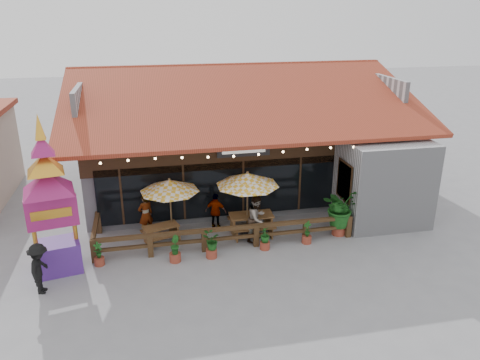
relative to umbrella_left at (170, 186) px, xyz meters
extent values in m
plane|color=gray|center=(3.61, -0.98, -2.18)|extent=(100.00, 100.00, 0.00)
cube|color=#AEAEB3|center=(3.61, 6.02, -0.18)|extent=(14.00, 10.00, 4.00)
cube|color=#321E10|center=(2.11, 0.94, 1.02)|extent=(11.00, 0.16, 1.60)
cube|color=black|center=(2.11, 0.92, -0.68)|extent=(10.00, 0.12, 2.40)
cube|color=#FFC672|center=(2.11, 1.12, -0.68)|extent=(9.80, 0.05, 2.20)
cube|color=#AEAEB3|center=(8.86, -0.33, -0.38)|extent=(3.50, 2.70, 3.60)
cube|color=red|center=(7.05, -0.48, -0.18)|extent=(0.06, 1.20, 1.50)
cube|color=#321E10|center=(7.04, -0.48, -0.18)|extent=(0.04, 1.34, 1.64)
cube|color=#A33624|center=(3.61, 2.52, 2.72)|extent=(15.50, 7.05, 2.37)
cube|color=#A33624|center=(3.61, 9.52, 2.72)|extent=(15.50, 7.05, 2.37)
cube|color=#A33624|center=(3.61, 6.02, 3.84)|extent=(15.50, 0.30, 0.12)
cube|color=#AEAEB3|center=(-3.39, 6.02, 2.52)|extent=(0.20, 9.00, 1.80)
cube|color=#AEAEB3|center=(10.61, 6.02, 2.52)|extent=(0.20, 9.00, 1.80)
cube|color=black|center=(3.11, 0.82, 1.02)|extent=(2.20, 0.10, 0.55)
cube|color=silver|center=(3.11, 0.76, 1.02)|extent=(1.80, 0.02, 0.25)
cube|color=#321E10|center=(-1.89, 0.88, -0.68)|extent=(0.08, 0.08, 2.40)
cube|color=#321E10|center=(0.61, 0.88, -0.68)|extent=(0.08, 0.08, 2.40)
cube|color=#321E10|center=(3.11, 0.88, -0.68)|extent=(0.08, 0.08, 2.40)
cube|color=#321E10|center=(5.61, 0.88, -0.68)|extent=(0.08, 0.08, 2.40)
sphere|color=#FFCA8C|center=(-2.39, -0.90, 1.37)|extent=(0.09, 0.09, 0.09)
sphere|color=#FFCA8C|center=(-1.44, -0.90, 1.41)|extent=(0.09, 0.09, 0.09)
sphere|color=#FFCA8C|center=(-0.49, -0.90, 1.42)|extent=(0.09, 0.09, 0.09)
sphere|color=#FFCA8C|center=(0.46, -0.90, 1.39)|extent=(0.09, 0.09, 0.09)
sphere|color=#FFCA8C|center=(1.41, -0.90, 1.35)|extent=(0.09, 0.09, 0.09)
sphere|color=#FFCA8C|center=(2.36, -0.90, 1.32)|extent=(0.09, 0.09, 0.09)
sphere|color=#FFCA8C|center=(3.31, -0.90, 1.33)|extent=(0.09, 0.09, 0.09)
sphere|color=#FFCA8C|center=(4.26, -0.90, 1.37)|extent=(0.09, 0.09, 0.09)
sphere|color=#FFCA8C|center=(5.21, -0.90, 1.41)|extent=(0.09, 0.09, 0.09)
sphere|color=#FFCA8C|center=(6.16, -0.90, 1.42)|extent=(0.09, 0.09, 0.09)
sphere|color=#FFCA8C|center=(7.11, -0.90, 1.39)|extent=(0.09, 0.09, 0.09)
cube|color=#4A331A|center=(-2.89, -1.48, -1.73)|extent=(0.20, 0.20, 0.90)
cube|color=#4A331A|center=(-0.89, -1.48, -1.73)|extent=(0.20, 0.20, 0.90)
cube|color=#4A331A|center=(1.11, -1.48, -1.73)|extent=(0.20, 0.20, 0.90)
cube|color=#4A331A|center=(3.11, -1.48, -1.73)|extent=(0.20, 0.20, 0.90)
cube|color=#4A331A|center=(5.11, -1.48, -1.73)|extent=(0.20, 0.20, 0.90)
cube|color=#4A331A|center=(6.91, -1.48, -1.73)|extent=(0.20, 0.20, 0.90)
cube|color=#4A331A|center=(2.01, -1.48, -1.33)|extent=(9.80, 0.16, 0.14)
cube|color=#4A331A|center=(2.01, -1.48, -1.73)|extent=(9.80, 0.12, 0.12)
cube|color=#4A331A|center=(-2.89, -0.23, -1.33)|extent=(0.16, 2.50, 0.14)
cube|color=#4A331A|center=(-2.89, 0.92, -1.73)|extent=(0.20, 0.20, 0.90)
cylinder|color=brown|center=(0.00, 0.00, -1.00)|extent=(0.06, 0.06, 2.34)
cone|color=gold|center=(0.00, 0.00, 0.01)|extent=(2.82, 2.82, 0.46)
sphere|color=brown|center=(0.00, 0.00, 0.27)|extent=(0.10, 0.10, 0.10)
cylinder|color=black|center=(0.00, 0.00, -2.15)|extent=(0.45, 0.45, 0.06)
cylinder|color=brown|center=(3.01, -0.37, -0.91)|extent=(0.07, 0.07, 2.53)
cone|color=gold|center=(3.01, -0.37, 0.18)|extent=(3.29, 3.29, 0.49)
sphere|color=brown|center=(3.01, -0.37, 0.46)|extent=(0.11, 0.11, 0.11)
cylinder|color=black|center=(3.01, -0.37, -2.14)|extent=(0.48, 0.48, 0.07)
cube|color=brown|center=(-0.44, -0.33, -1.54)|extent=(1.50, 1.01, 0.05)
cube|color=brown|center=(-1.01, -0.50, -1.86)|extent=(0.24, 0.59, 0.63)
cube|color=brown|center=(0.13, -0.15, -1.86)|extent=(0.24, 0.59, 0.63)
cube|color=brown|center=(-0.30, -0.77, -1.80)|extent=(1.38, 0.63, 0.04)
cube|color=brown|center=(-0.58, 0.12, -1.80)|extent=(1.38, 0.63, 0.04)
cube|color=brown|center=(3.17, -0.38, -1.37)|extent=(1.75, 0.84, 0.07)
cube|color=brown|center=(2.41, -0.36, -1.77)|extent=(0.10, 0.76, 0.80)
cube|color=brown|center=(3.94, -0.39, -1.77)|extent=(0.10, 0.76, 0.80)
cube|color=brown|center=(3.16, -0.97, -1.70)|extent=(1.74, 0.33, 0.05)
cube|color=brown|center=(3.19, 0.22, -1.70)|extent=(1.74, 0.33, 0.05)
cube|color=#4D2383|center=(-4.02, -1.81, -1.62)|extent=(1.66, 1.37, 1.11)
cube|color=#971B5F|center=(-4.02, -1.81, 0.04)|extent=(1.67, 0.55, 1.11)
cube|color=orange|center=(-4.02, -1.94, 0.04)|extent=(1.27, 0.28, 0.32)
cylinder|color=orange|center=(-4.67, -1.81, -0.15)|extent=(0.15, 0.15, 1.85)
cylinder|color=orange|center=(-3.38, -1.81, -0.15)|extent=(0.15, 0.15, 1.85)
pyramid|color=#971B5F|center=(-4.02, -1.81, 1.51)|extent=(2.60, 2.60, 0.74)
pyramid|color=orange|center=(-4.02, -1.81, 2.11)|extent=(1.84, 1.84, 0.65)
pyramid|color=#971B5F|center=(-4.02, -1.81, 2.71)|extent=(1.19, 1.19, 0.65)
pyramid|color=orange|center=(-4.02, -1.81, 3.41)|extent=(0.54, 0.54, 0.83)
cylinder|color=brown|center=(6.62, -1.20, -1.98)|extent=(0.54, 0.54, 0.39)
imported|color=#1B5618|center=(6.62, -1.20, -0.98)|extent=(1.86, 1.77, 1.61)
sphere|color=#1B5618|center=(6.75, -1.29, -1.28)|extent=(0.54, 0.54, 0.54)
sphere|color=#1B5618|center=(6.51, -1.08, -1.10)|extent=(0.47, 0.47, 0.47)
imported|color=#321E10|center=(-0.99, 0.40, -1.31)|extent=(0.75, 0.66, 1.74)
imported|color=#321E10|center=(3.26, -1.01, -1.23)|extent=(1.16, 1.16, 1.90)
imported|color=#321E10|center=(1.85, 0.36, -1.41)|extent=(0.97, 0.73, 1.53)
imported|color=black|center=(-4.37, -3.10, -1.31)|extent=(0.74, 1.17, 1.73)
cylinder|color=brown|center=(-2.70, -1.72, -2.03)|extent=(0.37, 0.37, 0.29)
imported|color=#1B5618|center=(-2.70, -1.72, -1.58)|extent=(0.38, 0.33, 0.60)
cylinder|color=brown|center=(-0.03, -2.02, -2.01)|extent=(0.42, 0.42, 0.33)
imported|color=#1B5618|center=(-0.03, -2.02, -1.50)|extent=(0.35, 0.41, 0.69)
cylinder|color=brown|center=(1.30, -2.00, -2.01)|extent=(0.41, 0.41, 0.33)
imported|color=#1B5618|center=(1.30, -2.00, -1.51)|extent=(0.68, 0.61, 0.67)
cylinder|color=brown|center=(3.38, -1.79, -2.03)|extent=(0.38, 0.38, 0.30)
imported|color=#1B5618|center=(3.38, -1.79, -1.56)|extent=(0.48, 0.48, 0.62)
cylinder|color=brown|center=(5.11, -1.65, -2.03)|extent=(0.38, 0.38, 0.30)
imported|color=#1B5618|center=(5.11, -1.65, -1.56)|extent=(0.38, 0.39, 0.62)
camera|label=1|loc=(-0.78, -17.08, 6.50)|focal=35.00mm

